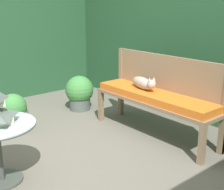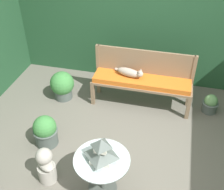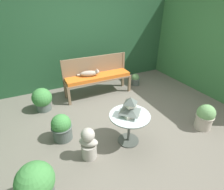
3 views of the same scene
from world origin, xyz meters
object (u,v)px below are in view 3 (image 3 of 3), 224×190
object	(u,v)px
patio_table	(129,121)
pagoda_birdhouse	(130,108)
potted_plant_path_edge	(135,80)
potted_plant_bench_left	(42,99)
garden_bust	(89,144)
potted_plant_bench_right	(205,117)
garden_bench	(98,78)
potted_plant_table_far	(37,186)
cat	(90,73)
potted_plant_patio_mid	(62,127)

from	to	relation	value
patio_table	pagoda_birdhouse	distance (m)	0.25
potted_plant_path_edge	potted_plant_bench_left	size ratio (longest dim) A/B	0.63
garden_bust	potted_plant_bench_right	size ratio (longest dim) A/B	1.09
pagoda_birdhouse	garden_bust	distance (m)	0.84
garden_bench	garden_bust	distance (m)	2.07
garden_bench	pagoda_birdhouse	bearing A→B (deg)	-95.65
garden_bench	potted_plant_path_edge	distance (m)	1.21
patio_table	potted_plant_table_far	world-z (taller)	potted_plant_table_far
garden_bust	potted_plant_bench_right	distance (m)	2.21
potted_plant_table_far	cat	bearing A→B (deg)	57.73
cat	pagoda_birdhouse	distance (m)	1.84
patio_table	potted_plant_path_edge	world-z (taller)	patio_table
pagoda_birdhouse	potted_plant_path_edge	xyz separation A→B (m)	(1.35, 1.91, -0.53)
cat	garden_bust	bearing A→B (deg)	-96.29
pagoda_birdhouse	potted_plant_table_far	distance (m)	1.60
pagoda_birdhouse	potted_plant_table_far	bearing A→B (deg)	-162.42
potted_plant_table_far	garden_bench	bearing A→B (deg)	53.91
potted_plant_patio_mid	potted_plant_bench_left	world-z (taller)	potted_plant_bench_left
cat	potted_plant_bench_right	distance (m)	2.64
patio_table	garden_bench	bearing A→B (deg)	84.35
potted_plant_patio_mid	potted_plant_path_edge	distance (m)	2.72
garden_bench	potted_plant_path_edge	size ratio (longest dim) A/B	5.08
potted_plant_patio_mid	cat	bearing A→B (deg)	52.43
cat	potted_plant_patio_mid	world-z (taller)	cat
patio_table	potted_plant_patio_mid	distance (m)	1.17
patio_table	potted_plant_patio_mid	bearing A→B (deg)	150.94
patio_table	potted_plant_bench_right	distance (m)	1.51
garden_bench	pagoda_birdhouse	xyz separation A→B (m)	(-0.18, -1.81, 0.23)
garden_bench	potted_plant_path_edge	xyz separation A→B (m)	(1.17, 0.09, -0.30)
cat	potted_plant_bench_right	bearing A→B (deg)	-40.90
potted_plant_patio_mid	potted_plant_path_edge	bearing A→B (deg)	29.73
pagoda_birdhouse	potted_plant_bench_right	size ratio (longest dim) A/B	0.65
potted_plant_bench_right	garden_bench	bearing A→B (deg)	121.28
garden_bench	cat	distance (m)	0.26
patio_table	potted_plant_patio_mid	world-z (taller)	patio_table
potted_plant_path_edge	potted_plant_bench_left	distance (m)	2.56
potted_plant_patio_mid	potted_plant_bench_left	xyz separation A→B (m)	(-0.19, 1.12, 0.02)
patio_table	garden_bust	bearing A→B (deg)	-177.45
patio_table	potted_plant_bench_left	size ratio (longest dim) A/B	1.29
cat	potted_plant_table_far	bearing A→B (deg)	-108.14
garden_bust	patio_table	bearing A→B (deg)	39.98
potted_plant_patio_mid	potted_plant_table_far	world-z (taller)	potted_plant_table_far
garden_bench	potted_plant_bench_left	distance (m)	1.40
potted_plant_bench_left	potted_plant_table_far	world-z (taller)	potted_plant_table_far
potted_plant_table_far	potted_plant_patio_mid	bearing A→B (deg)	65.22
pagoda_birdhouse	potted_plant_bench_right	distance (m)	1.56
garden_bench	pagoda_birdhouse	distance (m)	1.84
patio_table	potted_plant_bench_right	xyz separation A→B (m)	(1.47, -0.31, -0.18)
potted_plant_patio_mid	potted_plant_bench_left	distance (m)	1.13
pagoda_birdhouse	garden_bust	bearing A→B (deg)	-177.45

